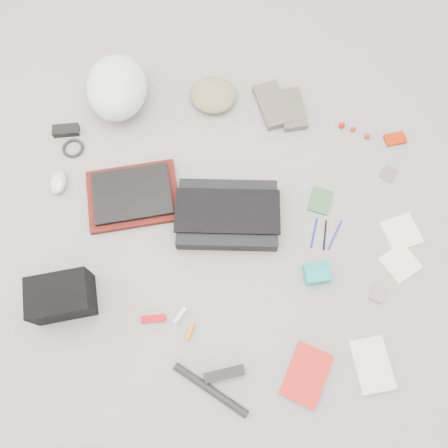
% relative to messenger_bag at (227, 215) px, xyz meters
% --- Properties ---
extents(ground_plane, '(4.00, 4.00, 0.00)m').
position_rel_messenger_bag_xyz_m(ground_plane, '(-0.00, -0.05, -0.03)').
color(ground_plane, gray).
extents(messenger_bag, '(0.44, 0.35, 0.07)m').
position_rel_messenger_bag_xyz_m(messenger_bag, '(0.00, 0.00, 0.00)').
color(messenger_bag, black).
rests_on(messenger_bag, ground_plane).
extents(bag_flap, '(0.44, 0.26, 0.01)m').
position_rel_messenger_bag_xyz_m(bag_flap, '(0.00, 0.00, 0.04)').
color(bag_flap, black).
rests_on(bag_flap, messenger_bag).
extents(laptop_sleeve, '(0.44, 0.39, 0.03)m').
position_rel_messenger_bag_xyz_m(laptop_sleeve, '(-0.40, 0.01, -0.02)').
color(laptop_sleeve, '#53130E').
rests_on(laptop_sleeve, ground_plane).
extents(laptop, '(0.38, 0.33, 0.02)m').
position_rel_messenger_bag_xyz_m(laptop, '(-0.40, 0.01, 0.00)').
color(laptop, black).
rests_on(laptop, laptop_sleeve).
extents(bike_helmet, '(0.33, 0.37, 0.20)m').
position_rel_messenger_bag_xyz_m(bike_helmet, '(-0.58, 0.46, 0.06)').
color(bike_helmet, white).
rests_on(bike_helmet, ground_plane).
extents(beanie, '(0.22, 0.21, 0.07)m').
position_rel_messenger_bag_xyz_m(beanie, '(-0.18, 0.55, 0.00)').
color(beanie, '#8D7B57').
rests_on(beanie, ground_plane).
extents(mitten_left, '(0.21, 0.26, 0.03)m').
position_rel_messenger_bag_xyz_m(mitten_left, '(0.09, 0.56, -0.02)').
color(mitten_left, '#5C5349').
rests_on(mitten_left, ground_plane).
extents(mitten_right, '(0.17, 0.23, 0.03)m').
position_rel_messenger_bag_xyz_m(mitten_right, '(0.18, 0.56, -0.02)').
color(mitten_right, '#575045').
rests_on(mitten_right, ground_plane).
extents(power_brick, '(0.12, 0.08, 0.03)m').
position_rel_messenger_bag_xyz_m(power_brick, '(-0.77, 0.25, -0.02)').
color(power_brick, black).
rests_on(power_brick, ground_plane).
extents(cable_coil, '(0.11, 0.11, 0.01)m').
position_rel_messenger_bag_xyz_m(cable_coil, '(-0.72, 0.18, -0.03)').
color(cable_coil, black).
rests_on(cable_coil, ground_plane).
extents(mouse, '(0.09, 0.12, 0.04)m').
position_rel_messenger_bag_xyz_m(mouse, '(-0.72, 0.01, -0.01)').
color(mouse, '#B9B9B9').
rests_on(mouse, ground_plane).
extents(camera_bag, '(0.26, 0.23, 0.14)m').
position_rel_messenger_bag_xyz_m(camera_bag, '(-0.53, -0.45, 0.04)').
color(camera_bag, black).
rests_on(camera_bag, ground_plane).
extents(multitool, '(0.10, 0.05, 0.01)m').
position_rel_messenger_bag_xyz_m(multitool, '(-0.19, -0.46, -0.03)').
color(multitool, '#B90306').
rests_on(multitool, ground_plane).
extents(toiletry_tube_white, '(0.05, 0.07, 0.02)m').
position_rel_messenger_bag_xyz_m(toiletry_tube_white, '(-0.10, -0.43, -0.02)').
color(toiletry_tube_white, silver).
rests_on(toiletry_tube_white, ground_plane).
extents(toiletry_tube_orange, '(0.03, 0.07, 0.02)m').
position_rel_messenger_bag_xyz_m(toiletry_tube_orange, '(-0.05, -0.47, -0.02)').
color(toiletry_tube_orange, orange).
rests_on(toiletry_tube_orange, ground_plane).
extents(u_lock, '(0.15, 0.09, 0.03)m').
position_rel_messenger_bag_xyz_m(u_lock, '(0.11, -0.60, -0.02)').
color(u_lock, black).
rests_on(u_lock, ground_plane).
extents(bike_pump, '(0.29, 0.13, 0.03)m').
position_rel_messenger_bag_xyz_m(bike_pump, '(0.07, -0.66, -0.02)').
color(bike_pump, black).
rests_on(bike_pump, ground_plane).
extents(book_red, '(0.17, 0.22, 0.02)m').
position_rel_messenger_bag_xyz_m(book_red, '(0.40, -0.54, -0.02)').
color(book_red, red).
rests_on(book_red, ground_plane).
extents(book_white, '(0.19, 0.22, 0.02)m').
position_rel_messenger_bag_xyz_m(book_white, '(0.62, -0.46, -0.02)').
color(book_white, beige).
rests_on(book_white, ground_plane).
extents(notepad, '(0.09, 0.12, 0.01)m').
position_rel_messenger_bag_xyz_m(notepad, '(0.36, 0.15, -0.03)').
color(notepad, '#2F5A35').
rests_on(notepad, ground_plane).
extents(pen_blue, '(0.01, 0.13, 0.01)m').
position_rel_messenger_bag_xyz_m(pen_blue, '(0.36, 0.00, -0.03)').
color(pen_blue, '#0E1E91').
rests_on(pen_blue, ground_plane).
extents(pen_black, '(0.01, 0.13, 0.01)m').
position_rel_messenger_bag_xyz_m(pen_black, '(0.40, 0.00, -0.03)').
color(pen_black, black).
rests_on(pen_black, ground_plane).
extents(pen_navy, '(0.05, 0.13, 0.01)m').
position_rel_messenger_bag_xyz_m(pen_navy, '(0.44, 0.01, -0.03)').
color(pen_navy, navy).
rests_on(pen_navy, ground_plane).
extents(accordion_wallet, '(0.12, 0.10, 0.05)m').
position_rel_messenger_bag_xyz_m(accordion_wallet, '(0.38, -0.17, -0.01)').
color(accordion_wallet, '#0F9396').
rests_on(accordion_wallet, ground_plane).
extents(card_deck, '(0.06, 0.08, 0.01)m').
position_rel_messenger_bag_xyz_m(card_deck, '(0.63, -0.19, -0.03)').
color(card_deck, gray).
rests_on(card_deck, ground_plane).
extents(napkin_top, '(0.18, 0.18, 0.01)m').
position_rel_messenger_bag_xyz_m(napkin_top, '(0.70, 0.08, -0.03)').
color(napkin_top, silver).
rests_on(napkin_top, ground_plane).
extents(napkin_bottom, '(0.18, 0.18, 0.01)m').
position_rel_messenger_bag_xyz_m(napkin_bottom, '(0.70, -0.05, -0.03)').
color(napkin_bottom, silver).
rests_on(napkin_bottom, ground_plane).
extents(lollipop_a, '(0.03, 0.03, 0.03)m').
position_rel_messenger_bag_xyz_m(lollipop_a, '(0.41, 0.52, -0.02)').
color(lollipop_a, '#A80A01').
rests_on(lollipop_a, ground_plane).
extents(lollipop_b, '(0.03, 0.03, 0.02)m').
position_rel_messenger_bag_xyz_m(lollipop_b, '(0.46, 0.51, -0.02)').
color(lollipop_b, '#A4230C').
rests_on(lollipop_b, ground_plane).
extents(lollipop_c, '(0.03, 0.03, 0.02)m').
position_rel_messenger_bag_xyz_m(lollipop_c, '(0.52, 0.49, -0.02)').
color(lollipop_c, '#9A290F').
rests_on(lollipop_c, ground_plane).
extents(altoids_tin, '(0.10, 0.09, 0.02)m').
position_rel_messenger_bag_xyz_m(altoids_tin, '(0.64, 0.50, -0.02)').
color(altoids_tin, '#B12606').
rests_on(altoids_tin, ground_plane).
extents(stamp_sheet, '(0.08, 0.09, 0.00)m').
position_rel_messenger_bag_xyz_m(stamp_sheet, '(0.63, 0.33, -0.03)').
color(stamp_sheet, slate).
rests_on(stamp_sheet, ground_plane).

